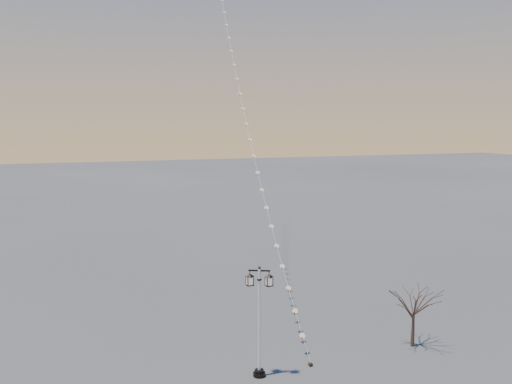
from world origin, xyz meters
name	(u,v)px	position (x,y,z in m)	size (l,w,h in m)	color
ground	(269,376)	(0.00, 0.00, 0.00)	(300.00, 300.00, 0.00)	#494A4A
street_lamp	(259,316)	(-0.44, 0.20, 3.09)	(1.34, 0.87, 5.59)	black
bare_tree	(414,303)	(8.88, 0.69, 2.52)	(2.18, 2.18, 3.62)	#38281F
kite_train	(243,77)	(4.95, 19.14, 16.14)	(5.68, 38.20, 32.47)	black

